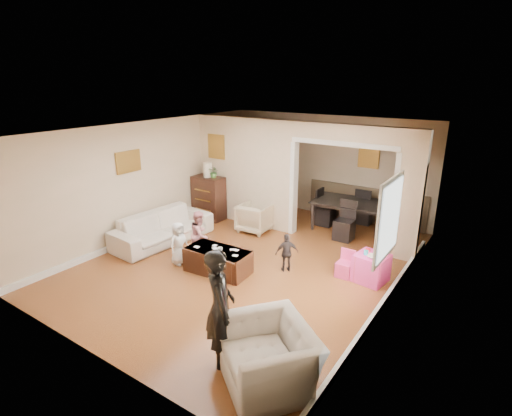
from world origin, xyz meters
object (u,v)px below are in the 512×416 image
Objects in this scene: table_lamp at (208,170)px; dining_table at (355,217)px; armchair_back at (255,218)px; coffee_table at (218,261)px; dresser at (209,198)px; coffee_cup at (220,250)px; child_kneel_b at (200,235)px; adult_person at (220,308)px; armchair_front at (268,356)px; child_toddler at (287,253)px; sofa at (163,228)px; child_kneel_a at (179,243)px; cyan_cup at (366,253)px; play_table at (371,268)px.

table_lamp is 3.78m from dining_table.
armchair_back is 2.22m from coffee_table.
dresser is 3.14m from coffee_cup.
adult_person is at bearing -157.96° from child_kneel_b.
child_toddler reaches higher than armchair_front.
table_lamp is 3.24m from coffee_cup.
child_kneel_a reaches higher than sofa.
adult_person is at bearing -50.92° from coffee_cup.
adult_person is (-0.71, -0.00, 0.41)m from armchair_front.
sofa reaches higher than cyan_cup.
child_toddler is (1.90, 0.90, -0.05)m from child_kneel_a.
coffee_cup is at bearing -151.34° from cyan_cup.
adult_person is at bearing -49.85° from coffee_table.
sofa is at bearing 10.70° from adult_person.
dining_table is (3.44, 1.25, -0.94)m from table_lamp.
dresser is at bearing 174.17° from armchair_front.
child_kneel_a is (1.23, -2.35, -0.86)m from table_lamp.
armchair_back is 0.86× the size of child_kneel_a.
child_kneel_b is (-3.09, -0.90, -0.06)m from cyan_cup.
armchair_front is 0.82m from adult_person.
adult_person is (-0.79, -3.10, 0.23)m from cyan_cup.
child_kneel_b is at bearing 82.75° from armchair_back.
coffee_table is 2.54m from adult_person.
armchair_front reaches higher than coffee_table.
coffee_table is 2.27× the size of play_table.
armchair_front is 2.88m from coffee_cup.
armchair_back is at bearing -2.84° from dresser.
adult_person is (1.50, -1.85, 0.28)m from coffee_cup.
dresser is at bearing 133.43° from coffee_table.
child_kneel_a reaches higher than play_table.
armchair_back is 2.03× the size of table_lamp.
play_table is 3.63m from child_kneel_a.
dining_table is 2.72m from child_toddler.
coffee_table is at bearing 101.58° from armchair_back.
child_toddler is (1.75, 0.45, -0.12)m from child_kneel_b.
adult_person reaches higher than coffee_cup.
dresser reaches higher than child_toddler.
armchair_front is 2.99m from coffee_table.
child_toddler reaches higher than armchair_back.
table_lamp is at bearing 167.45° from cyan_cup.
dresser is 1.13× the size of child_kneel_b.
sofa is at bearing -171.76° from armchair_front.
child_kneel_b is at bearing -12.70° from child_kneel_a.
play_table is at bearing 154.97° from child_toddler.
table_lamp reaches higher than coffee_cup.
sofa is 1.98m from coffee_table.
armchair_front is 0.73× the size of adult_person.
child_kneel_a is at bearing -62.32° from dresser.
child_kneel_a is at bearing -157.23° from play_table.
coffee_cup is 0.96m from child_kneel_a.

